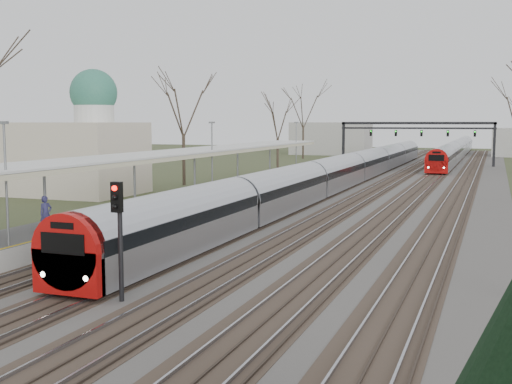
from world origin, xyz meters
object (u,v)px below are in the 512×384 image
train_near (351,169)px  passenger (46,214)px  signal_post (119,223)px  train_far (456,150)px

train_near → passenger: 38.69m
passenger → signal_post: size_ratio=0.41×
train_far → passenger: train_far is taller
train_far → passenger: size_ratio=45.19×
train_far → signal_post: 94.11m
passenger → signal_post: bearing=-107.6°
train_near → passenger: (-6.02, -38.22, 0.35)m
train_far → passenger: bearing=-98.4°
train_near → signal_post: signal_post is taller
train_near → signal_post: 44.33m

